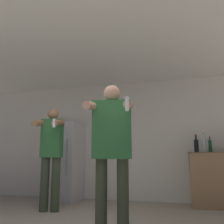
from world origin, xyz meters
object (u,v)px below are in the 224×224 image
object	(u,v)px
person_woman_foreground	(112,146)
bottle_green_wine	(204,145)
person_man_side	(51,152)
refrigerator	(64,161)
bottle_dark_rum	(196,145)
bottle_tall_gin	(210,146)

from	to	relation	value
person_woman_foreground	bottle_green_wine	bearing A→B (deg)	64.19
bottle_green_wine	person_man_side	distance (m)	2.81
refrigerator	bottle_green_wine	xyz separation A→B (m)	(2.88, 0.01, 0.30)
bottle_dark_rum	person_woman_foreground	distance (m)	2.56
bottle_dark_rum	person_man_side	world-z (taller)	person_man_side
bottle_dark_rum	person_woman_foreground	size ratio (longest dim) A/B	0.20
bottle_dark_rum	bottle_green_wine	xyz separation A→B (m)	(0.14, 0.00, 0.01)
bottle_green_wine	bottle_dark_rum	bearing A→B (deg)	-180.00
refrigerator	bottle_green_wine	world-z (taller)	refrigerator
person_woman_foreground	person_man_side	bearing A→B (deg)	139.41
refrigerator	person_man_side	size ratio (longest dim) A/B	0.94
bottle_green_wine	person_woman_foreground	world-z (taller)	person_woman_foreground
refrigerator	bottle_green_wine	size ratio (longest dim) A/B	4.39
person_man_side	bottle_green_wine	bearing A→B (deg)	23.57
bottle_tall_gin	person_woman_foreground	bearing A→B (deg)	-117.83
refrigerator	person_man_side	xyz separation A→B (m)	(0.31, -1.11, 0.16)
bottle_dark_rum	bottle_tall_gin	size ratio (longest dim) A/B	1.16
refrigerator	bottle_dark_rum	bearing A→B (deg)	0.31
bottle_dark_rum	bottle_tall_gin	world-z (taller)	bottle_dark_rum
bottle_tall_gin	refrigerator	bearing A→B (deg)	-179.72
person_man_side	bottle_dark_rum	bearing A→B (deg)	24.77
bottle_green_wine	person_woman_foreground	distance (m)	2.62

